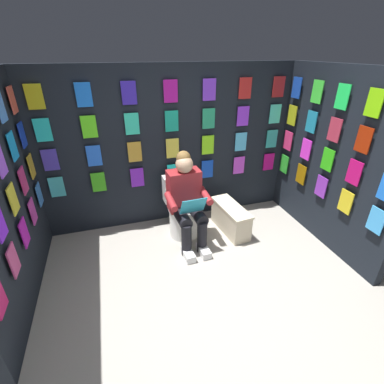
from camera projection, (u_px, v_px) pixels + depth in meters
The scene contains 7 objects.
ground_plane at pixel (226, 328), 2.52m from camera, with size 30.00×30.00×0.00m, color #9E998E.
display_wall_back at pixel (171, 148), 3.74m from camera, with size 3.48×0.14×2.11m.
display_wall_left at pixel (333, 161), 3.31m from camera, with size 0.14×1.96×2.11m.
display_wall_right at pixel (3, 202), 2.41m from camera, with size 0.14×1.96×2.11m.
toilet at pixel (182, 211), 3.71m from camera, with size 0.41×0.56×0.77m.
person_reading at pixel (187, 200), 3.39m from camera, with size 0.54×0.70×1.19m.
comic_longbox_near at pixel (231, 218), 3.79m from camera, with size 0.33×0.73×0.38m.
Camera 1 is at (0.78, 1.51, 2.25)m, focal length 26.03 mm.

